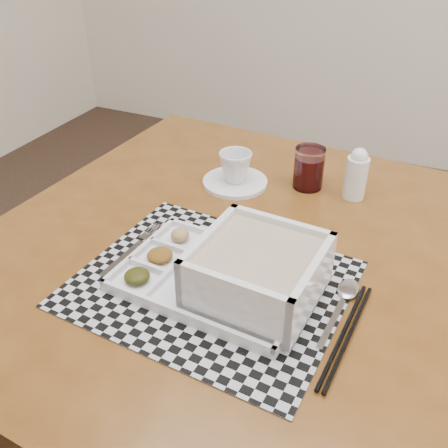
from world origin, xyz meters
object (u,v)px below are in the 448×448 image
at_px(serving_tray, 247,274).
at_px(cup, 235,167).
at_px(juice_glass, 309,169).
at_px(creamer_bottle, 356,174).
at_px(dining_table, 247,278).

distance_m(serving_tray, cup, 0.38).
relative_size(cup, juice_glass, 0.79).
bearing_deg(juice_glass, creamer_bottle, -1.22).
relative_size(cup, creamer_bottle, 0.64).
xyz_separation_m(serving_tray, juice_glass, (-0.02, 0.40, 0.00)).
bearing_deg(cup, juice_glass, -4.01).
bearing_deg(serving_tray, creamer_bottle, 77.13).
height_order(dining_table, creamer_bottle, creamer_bottle).
bearing_deg(serving_tray, cup, 116.46).
relative_size(dining_table, creamer_bottle, 9.10).
height_order(dining_table, juice_glass, juice_glass).
distance_m(dining_table, creamer_bottle, 0.33).
xyz_separation_m(dining_table, juice_glass, (0.03, 0.27, 0.12)).
distance_m(serving_tray, creamer_bottle, 0.41).
bearing_deg(juice_glass, cup, -159.18).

